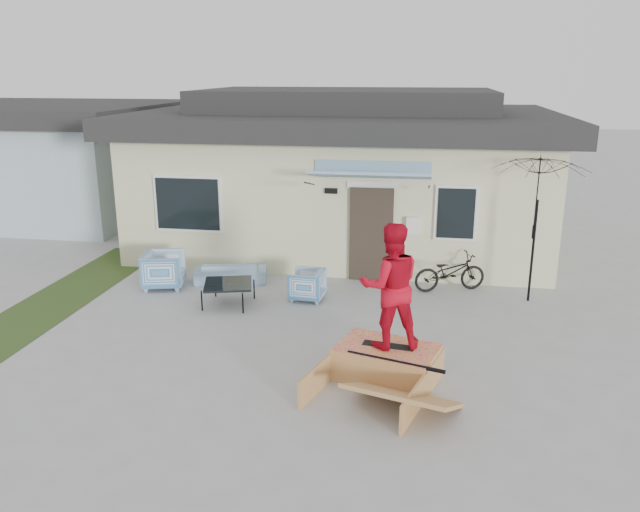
% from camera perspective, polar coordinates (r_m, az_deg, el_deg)
% --- Properties ---
extents(ground, '(90.00, 90.00, 0.00)m').
position_cam_1_polar(ground, '(10.40, -3.31, -9.60)').
color(ground, '#9B9B9B').
rests_on(ground, ground).
extents(grass_strip, '(1.40, 8.00, 0.01)m').
position_cam_1_polar(grass_strip, '(14.05, -22.62, -3.81)').
color(grass_strip, '#293D19').
rests_on(grass_strip, ground).
extents(house, '(10.80, 8.49, 4.10)m').
position_cam_1_polar(house, '(17.42, 2.39, 7.76)').
color(house, beige).
rests_on(house, ground).
extents(neighbor_house, '(8.60, 7.60, 3.50)m').
position_cam_1_polar(neighbor_house, '(23.06, -24.06, 8.10)').
color(neighbor_house, '#9FB3BE').
rests_on(neighbor_house, ground).
extents(loveseat, '(1.63, 0.76, 0.61)m').
position_cam_1_polar(loveseat, '(14.22, -8.01, -1.14)').
color(loveseat, teal).
rests_on(loveseat, ground).
extents(armchair_left, '(0.97, 1.01, 0.87)m').
position_cam_1_polar(armchair_left, '(14.13, -13.83, -1.04)').
color(armchair_left, teal).
rests_on(armchair_left, ground).
extents(armchair_right, '(0.67, 0.71, 0.69)m').
position_cam_1_polar(armchair_right, '(13.02, -1.19, -2.45)').
color(armchair_right, teal).
rests_on(armchair_right, ground).
extents(coffee_table, '(1.14, 1.14, 0.46)m').
position_cam_1_polar(coffee_table, '(12.89, -8.20, -3.37)').
color(coffee_table, black).
rests_on(coffee_table, ground).
extents(bicycle, '(1.66, 1.06, 1.00)m').
position_cam_1_polar(bicycle, '(13.76, 11.58, -1.07)').
color(bicycle, black).
rests_on(bicycle, ground).
extents(patio_umbrella, '(2.24, 2.14, 2.20)m').
position_cam_1_polar(patio_umbrella, '(13.26, 18.79, 3.31)').
color(patio_umbrella, black).
rests_on(patio_umbrella, ground).
extents(skate_ramp, '(1.99, 2.32, 0.49)m').
position_cam_1_polar(skate_ramp, '(9.91, 6.01, -9.46)').
color(skate_ramp, '#AF7B45').
rests_on(skate_ramp, ground).
extents(skateboard, '(0.81, 0.31, 0.05)m').
position_cam_1_polar(skateboard, '(9.83, 6.16, -7.93)').
color(skateboard, black).
rests_on(skateboard, skate_ramp).
extents(skater, '(1.09, 0.94, 1.92)m').
position_cam_1_polar(skater, '(9.47, 6.34, -2.50)').
color(skater, red).
rests_on(skater, skateboard).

